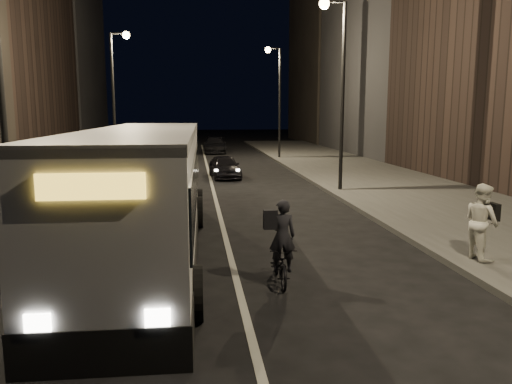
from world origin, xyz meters
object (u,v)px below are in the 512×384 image
object	(u,v)px
streetlight_right_far	(276,87)
streetlight_left_near	(8,39)
pedestrian_woman	(482,222)
cyclist_on_bicycle	(281,256)
streetlight_left_far	(117,82)
car_near	(225,167)
streetlight_right_mid	(337,70)
city_bus	(145,188)
car_mid	(158,149)
car_far	(215,145)

from	to	relation	value
streetlight_right_far	streetlight_left_near	size ratio (longest dim) A/B	1.00
pedestrian_woman	cyclist_on_bicycle	bearing A→B (deg)	92.92
streetlight_left_near	streetlight_left_far	xyz separation A→B (m)	(0.00, 18.00, 0.00)
streetlight_right_far	car_near	distance (m)	12.19
streetlight_right_mid	city_bus	size ratio (longest dim) A/B	0.68
streetlight_right_mid	car_mid	distance (m)	20.43
streetlight_left_far	streetlight_left_near	bearing A→B (deg)	-90.00
streetlight_right_far	streetlight_left_near	bearing A→B (deg)	-113.96
city_bus	car_far	world-z (taller)	city_bus
streetlight_right_mid	pedestrian_woman	world-z (taller)	streetlight_right_mid
pedestrian_woman	car_mid	bearing A→B (deg)	13.31
pedestrian_woman	car_far	world-z (taller)	pedestrian_woman
streetlight_right_far	city_bus	xyz separation A→B (m)	(-7.40, -24.92, -3.63)
streetlight_left_far	car_far	xyz separation A→B (m)	(6.33, 12.33, -4.68)
car_near	pedestrian_woman	bearing A→B (deg)	-78.19
streetlight_right_far	pedestrian_woman	bearing A→B (deg)	-89.03
streetlight_right_mid	streetlight_left_far	xyz separation A→B (m)	(-10.66, 10.00, 0.00)
car_near	car_mid	world-z (taller)	car_mid
streetlight_right_far	city_bus	distance (m)	26.24
car_near	streetlight_left_far	bearing A→B (deg)	140.04
streetlight_left_far	city_bus	xyz separation A→B (m)	(3.26, -18.92, -3.63)
pedestrian_woman	car_near	xyz separation A→B (m)	(-4.99, 16.45, -0.44)
streetlight_left_far	pedestrian_woman	distance (m)	23.91
streetlight_left_far	pedestrian_woman	bearing A→B (deg)	-61.79
city_bus	car_near	bearing A→B (deg)	79.97
streetlight_right_far	car_near	world-z (taller)	streetlight_right_far
pedestrian_woman	car_far	bearing A→B (deg)	3.32
car_near	car_mid	size ratio (longest dim) A/B	0.86
streetlight_right_far	car_near	xyz separation A→B (m)	(-4.53, -10.28, -4.74)
streetlight_left_near	car_near	world-z (taller)	streetlight_left_near
streetlight_left_near	cyclist_on_bicycle	size ratio (longest dim) A/B	4.42
pedestrian_woman	car_far	xyz separation A→B (m)	(-4.79, 33.06, -0.38)
car_mid	streetlight_right_far	bearing A→B (deg)	170.59
streetlight_left_far	streetlight_right_mid	bearing A→B (deg)	-43.16
pedestrian_woman	car_mid	size ratio (longest dim) A/B	0.42
streetlight_right_far	car_mid	size ratio (longest dim) A/B	1.91
city_bus	car_far	bearing A→B (deg)	85.45
streetlight_right_far	streetlight_left_far	distance (m)	12.24
car_far	city_bus	bearing A→B (deg)	-93.54
cyclist_on_bicycle	streetlight_left_near	bearing A→B (deg)	152.30
streetlight_left_far	cyclist_on_bicycle	size ratio (longest dim) A/B	4.42
car_mid	car_far	distance (m)	6.48
streetlight_right_mid	pedestrian_woman	bearing A→B (deg)	-87.58
streetlight_left_far	cyclist_on_bicycle	xyz separation A→B (m)	(6.24, -21.40, -4.75)
streetlight_left_near	car_near	distance (m)	15.76
cyclist_on_bicycle	pedestrian_woman	xyz separation A→B (m)	(4.88, 0.67, 0.45)
streetlight_right_mid	pedestrian_woman	size ratio (longest dim) A/B	4.52
city_bus	cyclist_on_bicycle	distance (m)	4.04
streetlight_left_near	car_mid	bearing A→B (deg)	86.16
cyclist_on_bicycle	pedestrian_woman	size ratio (longest dim) A/B	1.02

